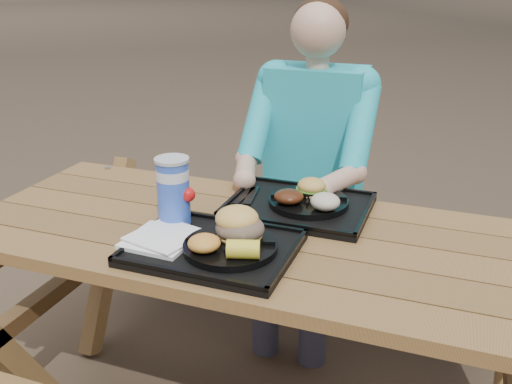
% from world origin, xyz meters
% --- Properties ---
extents(picnic_table, '(1.80, 1.49, 0.75)m').
position_xyz_m(picnic_table, '(0.00, 0.00, 0.38)').
color(picnic_table, '#999999').
rests_on(picnic_table, ground).
extents(tray_near, '(0.45, 0.35, 0.02)m').
position_xyz_m(tray_near, '(-0.07, -0.16, 0.76)').
color(tray_near, black).
rests_on(tray_near, picnic_table).
extents(tray_far, '(0.45, 0.35, 0.02)m').
position_xyz_m(tray_far, '(0.07, 0.20, 0.76)').
color(tray_far, black).
rests_on(tray_far, picnic_table).
extents(plate_near, '(0.26, 0.26, 0.02)m').
position_xyz_m(plate_near, '(-0.01, -0.17, 0.78)').
color(plate_near, black).
rests_on(plate_near, tray_near).
extents(plate_far, '(0.26, 0.26, 0.02)m').
position_xyz_m(plate_far, '(0.10, 0.21, 0.78)').
color(plate_far, black).
rests_on(plate_far, tray_far).
extents(napkin_stack, '(0.19, 0.19, 0.02)m').
position_xyz_m(napkin_stack, '(-0.22, -0.19, 0.78)').
color(napkin_stack, white).
rests_on(napkin_stack, tray_near).
extents(soda_cup, '(0.10, 0.10, 0.20)m').
position_xyz_m(soda_cup, '(-0.24, -0.06, 0.87)').
color(soda_cup, blue).
rests_on(soda_cup, tray_near).
extents(condiment_bbq, '(0.05, 0.05, 0.03)m').
position_xyz_m(condiment_bbq, '(-0.07, -0.03, 0.78)').
color(condiment_bbq, black).
rests_on(condiment_bbq, tray_near).
extents(condiment_mustard, '(0.04, 0.04, 0.03)m').
position_xyz_m(condiment_mustard, '(-0.02, -0.03, 0.78)').
color(condiment_mustard, yellow).
rests_on(condiment_mustard, tray_near).
extents(sandwich, '(0.13, 0.13, 0.13)m').
position_xyz_m(sandwich, '(-0.00, -0.12, 0.86)').
color(sandwich, '#EDB453').
rests_on(sandwich, plate_near).
extents(mac_cheese, '(0.09, 0.09, 0.04)m').
position_xyz_m(mac_cheese, '(-0.06, -0.23, 0.81)').
color(mac_cheese, gold).
rests_on(mac_cheese, plate_near).
extents(corn_cob, '(0.11, 0.11, 0.05)m').
position_xyz_m(corn_cob, '(0.05, -0.23, 0.82)').
color(corn_cob, yellow).
rests_on(corn_cob, plate_near).
extents(cutlery_far, '(0.05, 0.16, 0.01)m').
position_xyz_m(cutlery_far, '(-0.10, 0.22, 0.77)').
color(cutlery_far, black).
rests_on(cutlery_far, tray_far).
extents(burger, '(0.10, 0.10, 0.09)m').
position_xyz_m(burger, '(0.10, 0.26, 0.83)').
color(burger, gold).
rests_on(burger, plate_far).
extents(baked_beans, '(0.09, 0.09, 0.04)m').
position_xyz_m(baked_beans, '(0.05, 0.16, 0.81)').
color(baked_beans, '#49210E').
rests_on(baked_beans, plate_far).
extents(potato_salad, '(0.09, 0.09, 0.05)m').
position_xyz_m(potato_salad, '(0.17, 0.15, 0.82)').
color(potato_salad, beige).
rests_on(potato_salad, plate_far).
extents(diner, '(0.48, 0.84, 1.28)m').
position_xyz_m(diner, '(-0.01, 0.71, 0.64)').
color(diner, '#1A92B6').
rests_on(diner, ground).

